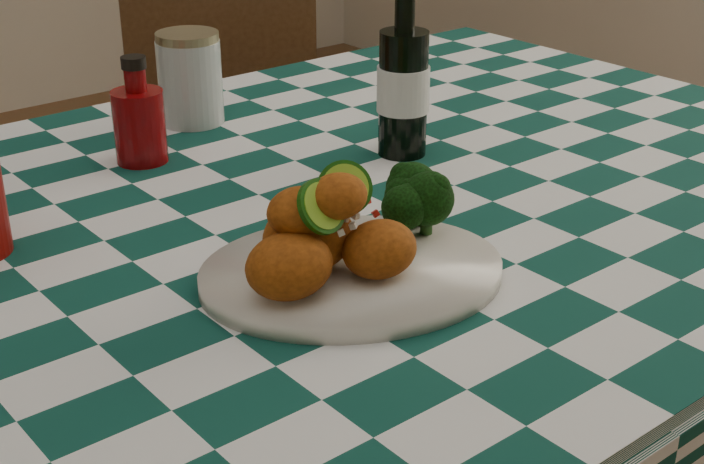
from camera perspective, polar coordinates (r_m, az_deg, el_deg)
plate at (r=0.98m, az=0.00°, el=-2.42°), size 0.38×0.35×0.02m
fried_chicken_pile at (r=0.94m, az=-1.16°, el=0.42°), size 0.16×0.12×0.10m
broccoli_side at (r=1.03m, az=3.84°, el=1.49°), size 0.09×0.09×0.07m
ketchup_bottle at (r=1.30m, az=-12.34°, el=6.95°), size 0.08×0.08×0.14m
mason_jar at (r=1.45m, az=-9.41°, el=8.83°), size 0.10×0.10×0.13m
beer_bottle at (r=1.29m, az=3.02°, el=9.51°), size 0.09×0.09×0.24m
wooden_chair_right at (r=2.00m, az=-6.44°, el=0.73°), size 0.53×0.54×0.86m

